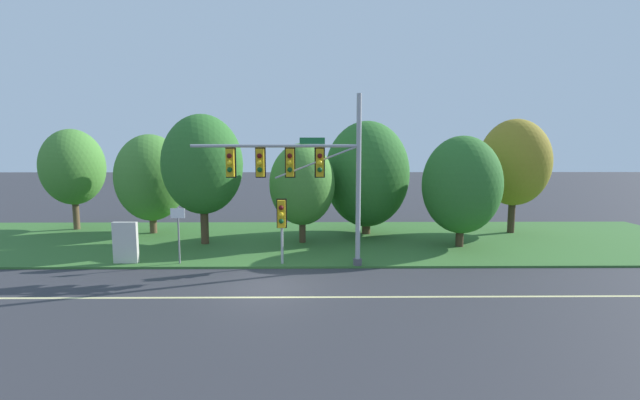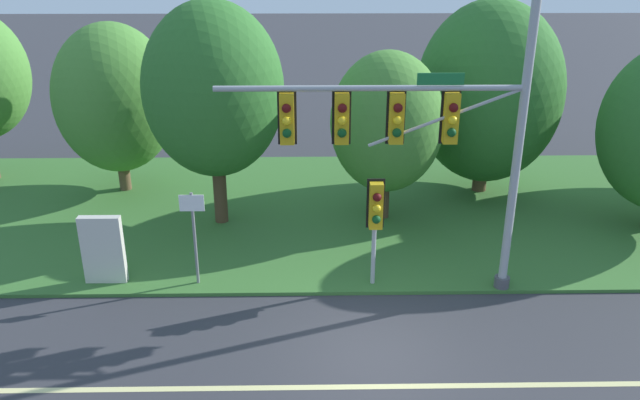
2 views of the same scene
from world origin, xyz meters
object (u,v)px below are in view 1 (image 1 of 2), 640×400
tree_nearest_road (73,167)px  info_kiosk (126,243)px  route_sign_post (178,228)px  tree_right_far (462,185)px  tree_behind_signpost (203,165)px  pedestrian_signal_near_kerb (282,218)px  tree_left_of_mast (151,178)px  traffic_signal_mast (303,170)px  tree_mid_verge (302,184)px  tree_furthest_back (514,163)px  tree_tall_centre (367,174)px

tree_nearest_road → info_kiosk: size_ratio=3.40×
route_sign_post → info_kiosk: 2.58m
tree_right_far → tree_behind_signpost: bearing=176.7°
pedestrian_signal_near_kerb → tree_left_of_mast: tree_left_of_mast is taller
tree_behind_signpost → traffic_signal_mast: bearing=-38.8°
traffic_signal_mast → pedestrian_signal_near_kerb: size_ratio=2.53×
route_sign_post → tree_mid_verge: 7.21m
route_sign_post → tree_furthest_back: (18.44, 7.07, 2.71)m
tree_left_of_mast → tree_furthest_back: size_ratio=0.87×
tree_mid_verge → tree_nearest_road: bearing=164.7°
pedestrian_signal_near_kerb → tree_mid_verge: size_ratio=0.54×
tree_left_of_mast → tree_behind_signpost: bearing=-37.2°
tree_nearest_road → tree_right_far: tree_nearest_road is taller
tree_nearest_road → tree_behind_signpost: (9.45, -4.33, 0.32)m
tree_mid_verge → tree_right_far: (8.48, -1.06, 0.05)m
pedestrian_signal_near_kerb → route_sign_post: size_ratio=1.15×
tree_behind_signpost → route_sign_post: bearing=-91.5°
traffic_signal_mast → tree_furthest_back: (12.76, 7.44, 0.05)m
route_sign_post → tree_right_far: 14.45m
route_sign_post → tree_furthest_back: size_ratio=0.37×
info_kiosk → tree_nearest_road: bearing=129.5°
pedestrian_signal_near_kerb → route_sign_post: pedestrian_signal_near_kerb is taller
tree_furthest_back → tree_behind_signpost: bearing=-170.9°
tree_left_of_mast → tree_right_far: size_ratio=1.03×
traffic_signal_mast → tree_left_of_mast: 12.20m
tree_mid_verge → info_kiosk: size_ratio=2.91×
pedestrian_signal_near_kerb → route_sign_post: (-4.70, 0.25, -0.51)m
pedestrian_signal_near_kerb → tree_right_far: tree_right_far is taller
tree_mid_verge → tree_left_of_mast: bearing=163.5°
tree_left_of_mast → tree_tall_centre: (13.23, -0.31, 0.23)m
tree_left_of_mast → tree_right_far: 18.25m
pedestrian_signal_near_kerb → tree_nearest_road: tree_nearest_road is taller
tree_right_far → info_kiosk: 16.92m
tree_mid_verge → tree_right_far: tree_right_far is taller
tree_behind_signpost → tree_tall_centre: 9.66m
route_sign_post → tree_nearest_road: 12.82m
tree_left_of_mast → tree_behind_signpost: tree_behind_signpost is taller
tree_left_of_mast → tree_right_far: tree_left_of_mast is taller
pedestrian_signal_near_kerb → tree_nearest_road: (-14.05, 8.70, 1.87)m
tree_nearest_road → tree_mid_verge: 15.40m
tree_nearest_road → tree_behind_signpost: 10.40m
tree_right_far → info_kiosk: (-16.45, -3.21, -2.36)m
tree_tall_centre → info_kiosk: size_ratio=3.62×
traffic_signal_mast → pedestrian_signal_near_kerb: traffic_signal_mast is taller
tree_mid_verge → info_kiosk: 9.33m
route_sign_post → tree_tall_centre: 11.76m
tree_right_far → tree_furthest_back: tree_furthest_back is taller
tree_tall_centre → info_kiosk: 13.87m
tree_tall_centre → tree_furthest_back: bearing=1.4°
tree_tall_centre → traffic_signal_mast: bearing=-116.9°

